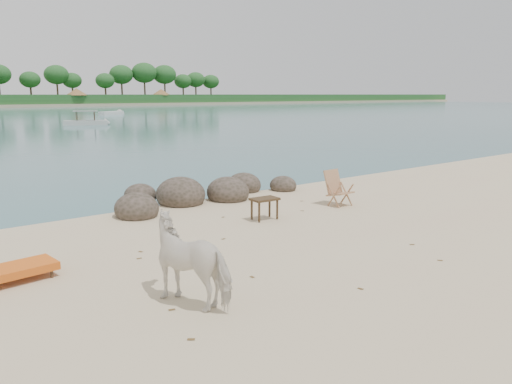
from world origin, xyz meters
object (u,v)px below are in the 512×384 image
boulders (199,195)px  deck_chair (340,189)px  lounge_chair (6,268)px  side_table (264,210)px  cow (194,261)px

boulders → deck_chair: size_ratio=6.37×
lounge_chair → side_table: bearing=0.4°
cow → lounge_chair: cow is taller
cow → lounge_chair: size_ratio=0.80×
side_table → deck_chair: size_ratio=0.69×
side_table → lounge_chair: size_ratio=0.35×
cow → side_table: 5.20m
boulders → deck_chair: (2.83, -3.07, 0.30)m
lounge_chair → deck_chair: 8.89m
cow → side_table: (4.02, 3.27, -0.39)m
side_table → deck_chair: (2.72, -0.07, 0.22)m
boulders → deck_chair: deck_chair is taller
boulders → side_table: size_ratio=9.29×
boulders → deck_chair: 4.18m
side_table → lounge_chair: bearing=-169.7°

